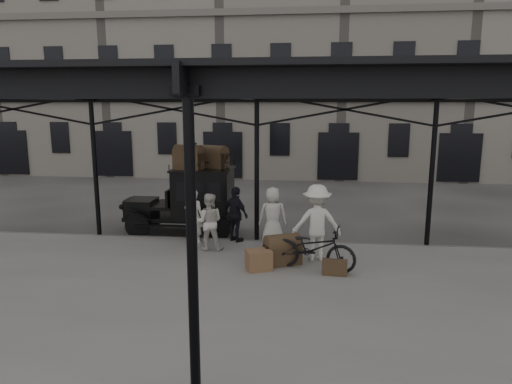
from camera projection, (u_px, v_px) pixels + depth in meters
ground at (249, 267)px, 11.94m from camera, size 120.00×120.00×0.00m
platform at (237, 296)px, 9.97m from camera, size 28.00×8.00×0.15m
canopy at (238, 84)px, 9.39m from camera, size 22.50×9.00×4.74m
building_frontage at (284, 58)px, 28.19m from camera, size 64.00×8.00×14.00m
taxi at (194, 198)px, 14.82m from camera, size 3.65×1.55×2.18m
porter_left at (194, 217)px, 13.36m from camera, size 0.65×0.49×1.62m
porter_midleft at (209, 222)px, 12.76m from camera, size 0.82×0.66×1.62m
porter_centre at (273, 216)px, 13.34m from camera, size 0.89×0.65×1.69m
porter_official at (236, 214)px, 13.53m from camera, size 1.01×0.93×1.66m
porter_right at (317, 222)px, 11.91m from camera, size 1.38×0.89×2.01m
bicycle at (313, 248)px, 11.23m from camera, size 2.26×1.26×1.13m
porter_roof at (191, 146)px, 14.41m from camera, size 0.66×0.79×1.43m
steamer_trunk_roof_near at (189, 159)px, 14.34m from camera, size 0.96×0.70×0.64m
steamer_trunk_roof_far at (215, 158)px, 14.71m from camera, size 0.95×0.81×0.60m
steamer_trunk_platform at (283, 251)px, 11.71m from camera, size 1.03×0.85×0.65m
wicker_hamper at (259, 260)px, 11.29m from camera, size 0.73×0.65×0.50m
suitcase_upright at (266, 251)px, 12.05m from camera, size 0.15×0.60×0.45m
suitcase_flat at (335, 267)px, 10.92m from camera, size 0.61×0.21×0.40m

